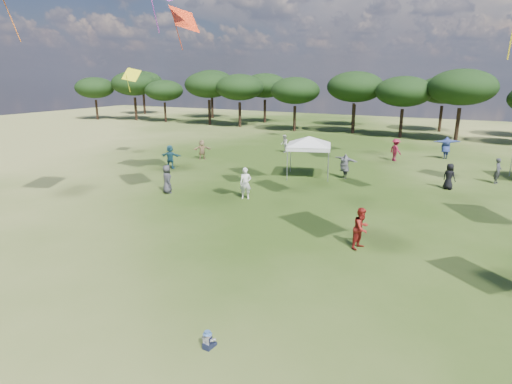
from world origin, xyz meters
TOP-DOWN VIEW (x-y plane):
  - tree_line at (2.39, 47.41)m, footprint 108.78×17.63m
  - tent_left at (-4.80, 21.58)m, footprint 5.59×5.59m
  - toddler at (0.06, 1.91)m, footprint 0.35×0.39m
  - festival_crowd at (-2.39, 23.58)m, footprint 28.46×24.11m

SIDE VIEW (x-z plane):
  - toddler at x=0.06m, z-range -0.03..0.49m
  - festival_crowd at x=-2.39m, z-range -0.07..1.84m
  - tent_left at x=-4.80m, z-range 1.15..4.30m
  - tree_line at x=2.39m, z-range 1.54..9.31m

